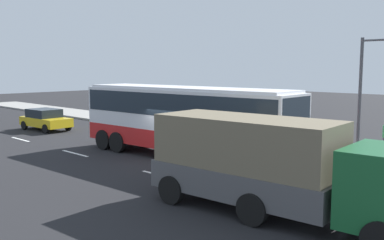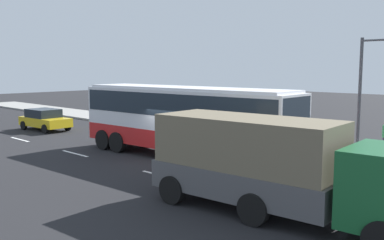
# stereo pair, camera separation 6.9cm
# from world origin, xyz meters

# --- Properties ---
(ground_plane) EXTENTS (120.00, 120.00, 0.00)m
(ground_plane) POSITION_xyz_m (0.00, 0.00, 0.00)
(ground_plane) COLOR black
(sidewalk_curb) EXTENTS (80.00, 4.00, 0.15)m
(sidewalk_curb) POSITION_xyz_m (0.00, 8.08, 0.07)
(sidewalk_curb) COLOR gray
(sidewalk_curb) RESTS_ON ground_plane
(lane_centreline) EXTENTS (37.19, 0.16, 0.01)m
(lane_centreline) POSITION_xyz_m (0.95, -2.33, 0.00)
(lane_centreline) COLOR white
(lane_centreline) RESTS_ON ground_plane
(coach_bus) EXTENTS (12.32, 3.25, 3.57)m
(coach_bus) POSITION_xyz_m (-0.00, 0.83, 2.21)
(coach_bus) COLOR red
(coach_bus) RESTS_ON ground_plane
(cargo_truck) EXTENTS (8.61, 3.13, 2.96)m
(cargo_truck) POSITION_xyz_m (7.88, -3.25, 1.61)
(cargo_truck) COLOR #19592D
(cargo_truck) RESTS_ON ground_plane
(car_yellow_taxi) EXTENTS (4.27, 2.19, 1.53)m
(car_yellow_taxi) POSITION_xyz_m (-14.16, 0.77, 0.81)
(car_yellow_taxi) COLOR gold
(car_yellow_taxi) RESTS_ON ground_plane
(street_lamp) EXTENTS (1.79, 0.24, 5.81)m
(street_lamp) POSITION_xyz_m (6.51, 6.75, 3.56)
(street_lamp) COLOR #47474C
(street_lamp) RESTS_ON sidewalk_curb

